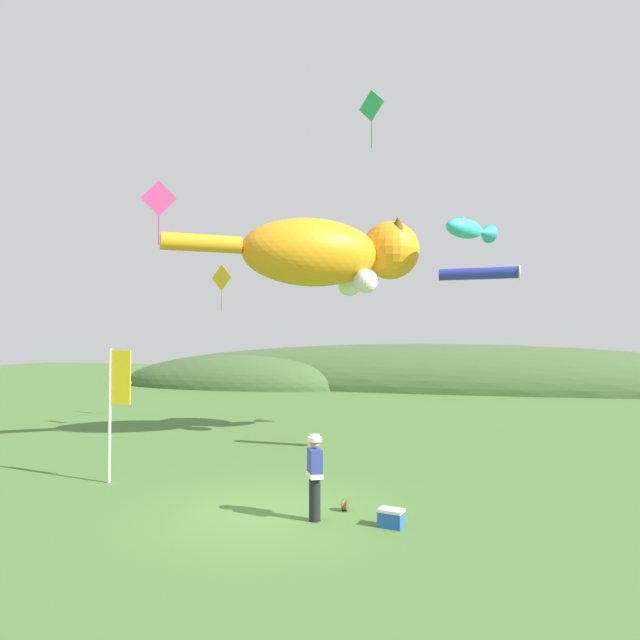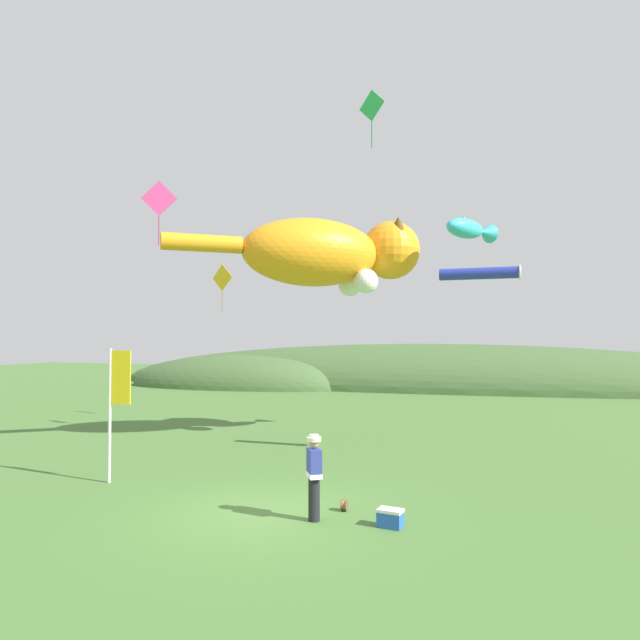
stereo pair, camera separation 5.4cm
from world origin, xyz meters
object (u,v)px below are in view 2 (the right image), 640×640
Objects in this scene: kite_tube_streamer at (480,273)px; kite_diamond_green at (372,106)px; kite_diamond_pink at (159,199)px; picnic_cooler at (390,518)px; kite_diamond_gold at (222,278)px; festival_banner_pole at (116,395)px; kite_fish_windsock at (470,229)px; kite_spool at (344,505)px; festival_attendant at (314,474)px; kite_giant_cat at (329,254)px.

kite_diamond_green is (-3.53, 0.82, 5.91)m from kite_tube_streamer.
kite_diamond_green reaches higher than kite_diamond_pink.
picnic_cooler is 16.24m from kite_diamond_gold.
kite_diamond_pink is (-0.37, 2.52, 5.79)m from festival_banner_pole.
picnic_cooler is 0.20× the size of kite_fish_windsock.
kite_diamond_green reaches higher than picnic_cooler.
kite_fish_windsock is (2.36, 9.36, 7.65)m from kite_spool.
kite_diamond_gold reaches higher than kite_tube_streamer.
kite_diamond_pink is at bearing -145.29° from kite_fish_windsock.
picnic_cooler is 11.77m from kite_diamond_pink.
festival_attendant is at bearing -177.42° from picnic_cooler.
kite_giant_cat reaches higher than festival_attendant.
picnic_cooler is at bearing -66.67° from kite_giant_cat.
festival_banner_pole reaches higher than kite_spool.
kite_giant_cat reaches higher than kite_diamond_gold.
festival_banner_pole is 11.22m from kite_diamond_gold.
kite_diamond_gold is at bearing 124.36° from festival_attendant.
festival_banner_pole is 1.46× the size of kite_tube_streamer.
festival_attendant is 8.82m from kite_tube_streamer.
kite_fish_windsock reaches higher than kite_tube_streamer.
kite_spool is at bearing -24.75° from kite_diamond_pink.
festival_banner_pole is (-5.89, 1.41, 1.33)m from festival_attendant.
kite_giant_cat reaches higher than picnic_cooler.
picnic_cooler is 0.07× the size of kite_giant_cat.
kite_giant_cat reaches higher than kite_tube_streamer.
festival_banner_pole is 9.39m from kite_giant_cat.
kite_diamond_gold reaches higher than festival_banner_pole.
festival_attendant is 7.20× the size of kite_spool.
festival_attendant is at bearing -76.15° from kite_giant_cat.
festival_attendant is 12.59m from kite_fish_windsock.
festival_banner_pole reaches higher than picnic_cooler.
kite_spool is 0.12× the size of kite_diamond_pink.
kite_spool is at bearing -83.71° from kite_diamond_green.
kite_diamond_pink reaches higher than kite_tube_streamer.
kite_diamond_green reaches higher than kite_spool.
kite_spool is 6.71m from festival_banner_pole.
kite_tube_streamer reaches higher than festival_banner_pole.
festival_attendant is 0.89× the size of kite_diamond_pink.
kite_spool is 0.03× the size of kite_giant_cat.
kite_giant_cat is 6.52m from kite_diamond_gold.
kite_giant_cat is 4.07× the size of kite_diamond_green.
kite_spool is 0.46× the size of picnic_cooler.
picnic_cooler is at bearing -96.85° from kite_fish_windsock.
kite_spool is 15.05m from kite_diamond_gold.
picnic_cooler is 7.88m from festival_banner_pole.
kite_spool is 0.07× the size of festival_banner_pole.
kite_fish_windsock is at bearing 96.98° from kite_tube_streamer.
picnic_cooler is (1.14, -0.77, 0.06)m from kite_spool.
festival_banner_pole is 12.49m from kite_diamond_green.
kite_giant_cat is at bearing 108.16° from kite_spool.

